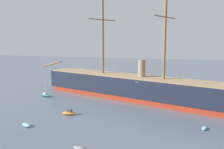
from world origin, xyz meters
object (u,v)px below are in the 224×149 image
sailboat_far_left (45,95)px  seagull_in_flight (137,82)px  dinghy_near_centre (79,148)px  dinghy_alongside_stern (204,128)px  tall_ship (131,87)px  motorboat_alongside_bow (69,113)px  dinghy_mid_left (26,125)px  motorboat_distant_centre (144,91)px

sailboat_far_left → seagull_in_flight: bearing=-31.1°
dinghy_near_centre → dinghy_alongside_stern: dinghy_near_centre is taller
tall_ship → motorboat_alongside_bow: 23.48m
motorboat_alongside_bow → dinghy_alongside_stern: bearing=-3.4°
dinghy_mid_left → sailboat_far_left: sailboat_far_left is taller
tall_ship → dinghy_mid_left: size_ratio=22.81×
dinghy_near_centre → sailboat_far_left: (-25.34, 33.48, 0.22)m
tall_ship → motorboat_alongside_bow: bearing=-120.7°
tall_ship → motorboat_alongside_bow: size_ratio=19.91×
dinghy_mid_left → motorboat_distant_centre: bearing=62.7°
sailboat_far_left → motorboat_distant_centre: 32.93m
dinghy_alongside_stern → seagull_in_flight: (-14.08, -2.21, 9.60)m
dinghy_near_centre → motorboat_distant_centre: size_ratio=0.61×
motorboat_alongside_bow → tall_ship: bearing=59.3°
dinghy_near_centre → dinghy_alongside_stern: bearing=35.7°
dinghy_mid_left → motorboat_distant_centre: size_ratio=0.75×
tall_ship → dinghy_alongside_stern: tall_ship is taller
motorboat_alongside_bow → motorboat_distant_centre: bearing=63.3°
motorboat_distant_centre → seagull_in_flight: seagull_in_flight is taller
dinghy_near_centre → sailboat_far_left: sailboat_far_left is taller
dinghy_near_centre → motorboat_distant_centre: motorboat_distant_centre is taller
dinghy_mid_left → seagull_in_flight: 25.70m
dinghy_mid_left → motorboat_alongside_bow: (5.52, 9.87, 0.17)m
motorboat_alongside_bow → dinghy_alongside_stern: 31.78m
sailboat_far_left → dinghy_alongside_stern: bearing=-20.6°
tall_ship → seagull_in_flight: size_ratio=83.61×
tall_ship → sailboat_far_left: bearing=-171.4°
dinghy_mid_left → dinghy_alongside_stern: (37.24, 7.96, -0.07)m
motorboat_distant_centre → seagull_in_flight: (2.99, -33.26, 9.26)m
dinghy_near_centre → seagull_in_flight: size_ratio=3.00×
motorboat_distant_centre → dinghy_mid_left: bearing=-117.3°
dinghy_near_centre → seagull_in_flight: seagull_in_flight is taller
dinghy_mid_left → dinghy_near_centre: bearing=-26.7°
dinghy_near_centre → seagull_in_flight: bearing=60.0°
tall_ship → dinghy_alongside_stern: 29.78m
dinghy_alongside_stern → motorboat_distant_centre: motorboat_distant_centre is taller
seagull_in_flight → dinghy_mid_left: bearing=-166.0°
tall_ship → motorboat_alongside_bow: (-11.86, -20.00, -3.28)m
tall_ship → sailboat_far_left: size_ratio=11.82×
motorboat_distant_centre → dinghy_near_centre: bearing=-95.9°
motorboat_alongside_bow → seagull_in_flight: 20.39m
dinghy_near_centre → dinghy_alongside_stern: (21.87, 15.69, -0.01)m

